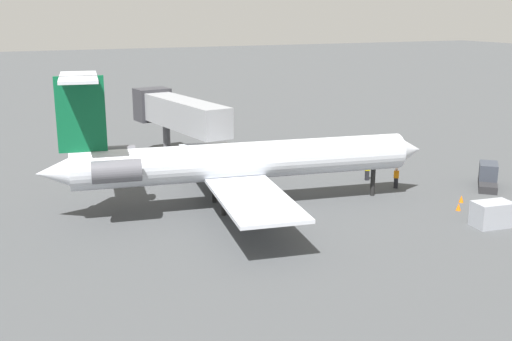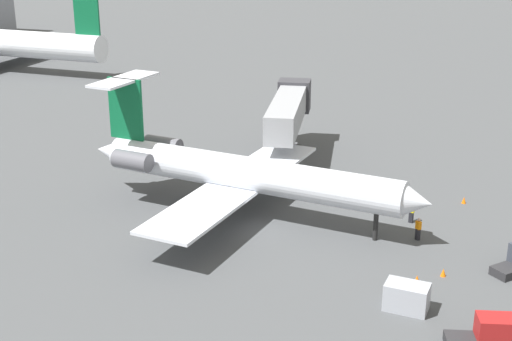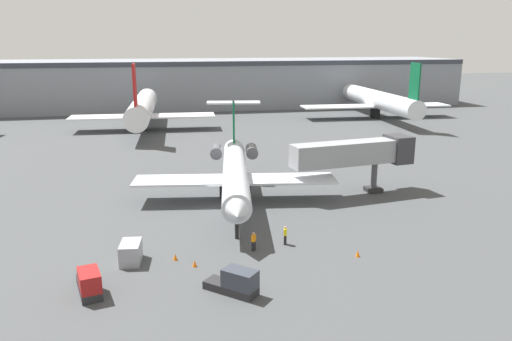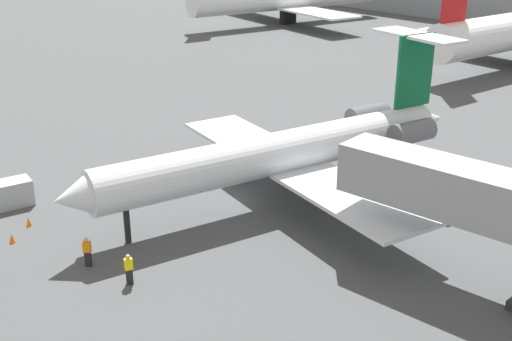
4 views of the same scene
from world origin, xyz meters
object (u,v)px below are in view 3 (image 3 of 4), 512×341
(ground_crew_marshaller, at_px, (254,241))
(parked_airliner_centre, at_px, (376,100))
(ground_crew_loader, at_px, (285,235))
(regional_jet, at_px, (235,170))
(baggage_tug_lead, at_px, (236,283))
(cargo_container_uld, at_px, (131,252))
(traffic_cone_mid, at_px, (195,263))
(jet_bridge, at_px, (360,153))
(baggage_tug_trailing, at_px, (89,283))
(traffic_cone_near, at_px, (358,254))
(traffic_cone_far, at_px, (175,257))
(parked_airliner_west_mid, at_px, (143,108))

(ground_crew_marshaller, relative_size, parked_airliner_centre, 0.04)
(ground_crew_marshaller, distance_m, ground_crew_loader, 3.10)
(regional_jet, distance_m, ground_crew_marshaller, 14.28)
(baggage_tug_lead, height_order, cargo_container_uld, baggage_tug_lead)
(cargo_container_uld, bearing_deg, regional_jet, 52.32)
(ground_crew_loader, xyz_separation_m, traffic_cone_mid, (-8.25, -2.89, -0.58))
(ground_crew_marshaller, relative_size, cargo_container_uld, 0.62)
(jet_bridge, distance_m, ground_crew_loader, 18.45)
(baggage_tug_trailing, height_order, traffic_cone_near, baggage_tug_trailing)
(cargo_container_uld, bearing_deg, traffic_cone_far, -5.41)
(ground_crew_loader, bearing_deg, cargo_container_uld, -175.74)
(cargo_container_uld, height_order, parked_airliner_west_mid, parked_airliner_west_mid)
(cargo_container_uld, xyz_separation_m, traffic_cone_near, (18.47, -2.80, -0.57))
(traffic_cone_mid, relative_size, parked_airliner_centre, 0.01)
(baggage_tug_trailing, distance_m, traffic_cone_near, 21.30)
(baggage_tug_trailing, xyz_separation_m, traffic_cone_mid, (7.69, 2.94, -0.56))
(baggage_tug_lead, height_order, traffic_cone_mid, baggage_tug_lead)
(jet_bridge, relative_size, parked_airliner_west_mid, 0.44)
(ground_crew_marshaller, xyz_separation_m, ground_crew_loader, (3.01, 0.77, 0.00))
(traffic_cone_mid, distance_m, traffic_cone_far, 2.13)
(baggage_tug_lead, relative_size, cargo_container_uld, 1.42)
(ground_crew_marshaller, xyz_separation_m, baggage_tug_trailing, (-12.94, -5.06, -0.02))
(cargo_container_uld, bearing_deg, traffic_cone_mid, -20.92)
(traffic_cone_near, relative_size, traffic_cone_far, 1.00)
(parked_airliner_centre, bearing_deg, cargo_container_uld, -127.68)
(traffic_cone_near, bearing_deg, cargo_container_uld, 171.39)
(parked_airliner_centre, bearing_deg, traffic_cone_far, -125.67)
(traffic_cone_far, distance_m, parked_airliner_west_mid, 63.74)
(ground_crew_marshaller, height_order, cargo_container_uld, ground_crew_marshaller)
(baggage_tug_lead, bearing_deg, cargo_container_uld, 137.18)
(ground_crew_loader, relative_size, cargo_container_uld, 0.62)
(baggage_tug_trailing, distance_m, parked_airliner_centre, 92.80)
(baggage_tug_lead, height_order, baggage_tug_trailing, same)
(cargo_container_uld, bearing_deg, ground_crew_marshaller, 1.23)
(cargo_container_uld, relative_size, traffic_cone_mid, 4.98)
(jet_bridge, height_order, baggage_tug_lead, jet_bridge)
(regional_jet, height_order, parked_airliner_west_mid, parked_airliner_west_mid)
(traffic_cone_mid, relative_size, traffic_cone_far, 1.00)
(traffic_cone_mid, bearing_deg, jet_bridge, 37.59)
(regional_jet, distance_m, traffic_cone_mid, 17.52)
(baggage_tug_trailing, bearing_deg, jet_bridge, 33.61)
(baggage_tug_trailing, distance_m, parked_airliner_west_mid, 68.22)
(ground_crew_marshaller, height_order, traffic_cone_mid, ground_crew_marshaller)
(jet_bridge, distance_m, traffic_cone_near, 18.85)
(ground_crew_marshaller, height_order, parked_airliner_west_mid, parked_airliner_west_mid)
(ground_crew_loader, bearing_deg, parked_airliner_west_mid, 101.46)
(baggage_tug_trailing, bearing_deg, ground_crew_marshaller, 21.36)
(traffic_cone_near, xyz_separation_m, parked_airliner_west_mid, (-17.87, 66.00, 4.21))
(ground_crew_marshaller, height_order, traffic_cone_near, ground_crew_marshaller)
(ground_crew_marshaller, bearing_deg, baggage_tug_trailing, -158.64)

